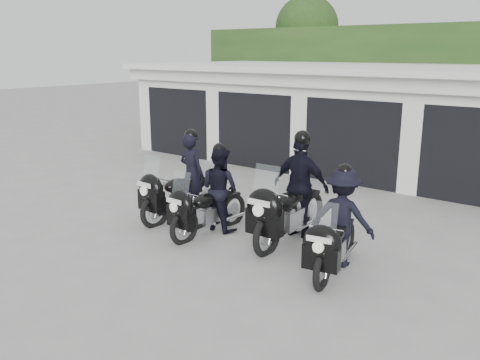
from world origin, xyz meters
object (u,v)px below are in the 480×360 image
Objects in this scene: police_bike_b at (213,194)px; police_bike_c at (295,193)px; police_bike_a at (181,183)px; police_bike_d at (339,224)px.

police_bike_c reaches higher than police_bike_b.
police_bike_d is at bearing -1.72° from police_bike_a.
police_bike_c is at bearing 26.69° from police_bike_b.
police_bike_c is at bearing 139.82° from police_bike_d.
police_bike_a is at bearing -172.73° from police_bike_c.
police_bike_b is 2.67m from police_bike_d.
police_bike_b is at bearing 167.67° from police_bike_d.
police_bike_c is (1.42, 0.63, 0.13)m from police_bike_b.
police_bike_c is 1.20× the size of police_bike_d.
police_bike_d is (1.25, -0.70, -0.13)m from police_bike_c.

